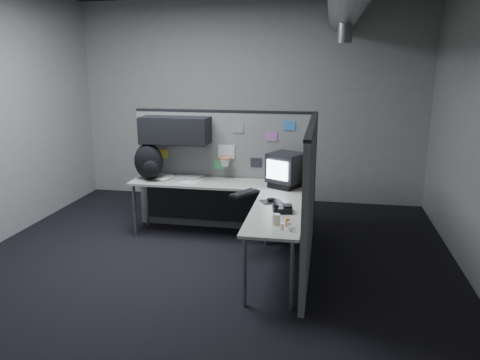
% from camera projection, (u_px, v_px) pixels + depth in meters
% --- Properties ---
extents(room, '(5.62, 5.62, 3.22)m').
position_uv_depth(room, '(258.00, 78.00, 4.67)').
color(room, black).
rests_on(room, ground).
extents(partition_back, '(2.44, 0.42, 1.63)m').
position_uv_depth(partition_back, '(211.00, 158.00, 6.26)').
color(partition_back, slate).
rests_on(partition_back, ground).
extents(partition_right, '(0.07, 2.23, 1.63)m').
position_uv_depth(partition_right, '(309.00, 197.00, 5.09)').
color(partition_right, slate).
rests_on(partition_right, ground).
extents(desk, '(2.31, 2.11, 0.73)m').
position_uv_depth(desk, '(233.00, 198.00, 5.77)').
color(desk, '#B5AEA3').
rests_on(desk, ground).
extents(monitor, '(0.50, 0.50, 0.43)m').
position_uv_depth(monitor, '(286.00, 170.00, 5.78)').
color(monitor, black).
rests_on(monitor, desk).
extents(keyboard, '(0.33, 0.42, 0.04)m').
position_uv_depth(keyboard, '(244.00, 193.00, 5.49)').
color(keyboard, black).
rests_on(keyboard, desk).
extents(mouse, '(0.29, 0.27, 0.05)m').
position_uv_depth(mouse, '(271.00, 200.00, 5.21)').
color(mouse, black).
rests_on(mouse, desk).
extents(phone, '(0.23, 0.24, 0.10)m').
position_uv_depth(phone, '(282.00, 208.00, 4.87)').
color(phone, black).
rests_on(phone, desk).
extents(bottles, '(0.12, 0.17, 0.08)m').
position_uv_depth(bottles, '(287.00, 225.00, 4.38)').
color(bottles, silver).
rests_on(bottles, desk).
extents(cup, '(0.09, 0.09, 0.10)m').
position_uv_depth(cup, '(276.00, 219.00, 4.49)').
color(cup, beige).
rests_on(cup, desk).
extents(papers, '(0.77, 0.58, 0.02)m').
position_uv_depth(papers, '(178.00, 177.00, 6.27)').
color(papers, white).
rests_on(papers, desk).
extents(backpack, '(0.43, 0.39, 0.48)m').
position_uv_depth(backpack, '(149.00, 162.00, 6.16)').
color(backpack, black).
rests_on(backpack, desk).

